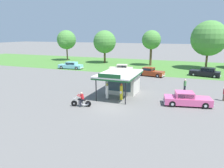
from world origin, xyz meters
name	(u,v)px	position (x,y,z in m)	size (l,w,h in m)	color
ground_plane	(112,107)	(0.00, 0.00, 0.00)	(300.00, 300.00, 0.00)	slate
grass_verge_strip	(157,66)	(0.00, 30.00, 0.00)	(120.00, 24.00, 0.01)	#477A33
service_station_kiosk	(122,80)	(-0.63, 5.37, 1.67)	(4.37, 6.89, 3.29)	beige
gas_pump_nearside	(107,92)	(-1.51, 2.34, 0.85)	(0.44, 0.44, 1.87)	slate
gas_pump_offside	(121,93)	(0.25, 2.34, 0.91)	(0.44, 0.44, 2.00)	slate
motorcycle_with_rider	(81,101)	(-3.00, -1.13, 0.65)	(2.10, 0.79, 1.58)	black
featured_classic_sedan	(187,99)	(7.31, 3.24, 0.66)	(5.21, 2.74, 1.47)	#E55993
parked_car_back_row_centre_left	(121,69)	(-5.50, 19.76, 0.69)	(5.15, 2.90, 1.51)	beige
parked_car_back_row_centre_right	(205,72)	(10.02, 20.90, 0.73)	(5.50, 2.88, 1.60)	black
parked_car_back_row_far_right	(71,66)	(-17.07, 19.68, 0.69)	(5.54, 2.33, 1.50)	#7AC6D1
parked_car_back_row_right	(150,72)	(0.71, 17.78, 0.69)	(5.10, 2.64, 1.54)	#993819
bystander_chatting_near_pumps	(185,85)	(6.92, 8.50, 0.92)	(0.34, 0.34, 1.74)	black
tree_oak_right	(151,40)	(-1.66, 30.77, 5.99)	(4.44, 4.44, 8.31)	brown
tree_oak_far_right	(66,40)	(-26.05, 32.21, 5.66)	(5.32, 5.40, 8.48)	brown
tree_oak_distant_spare	(105,42)	(-13.86, 31.33, 5.33)	(5.82, 5.82, 8.35)	brown
tree_oak_centre	(209,38)	(10.58, 29.90, 6.52)	(7.38, 7.38, 10.22)	brown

